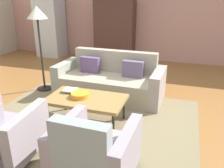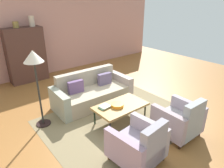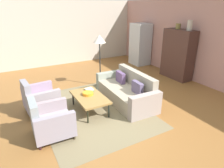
{
  "view_description": "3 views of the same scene",
  "coord_description": "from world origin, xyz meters",
  "px_view_note": "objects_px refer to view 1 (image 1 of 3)",
  "views": [
    {
      "loc": [
        1.15,
        -3.46,
        1.88
      ],
      "look_at": [
        0.04,
        -0.07,
        0.54
      ],
      "focal_mm": 37.32,
      "sensor_mm": 36.0,
      "label": 1
    },
    {
      "loc": [
        -2.95,
        -3.46,
        2.68
      ],
      "look_at": [
        -0.18,
        -0.08,
        0.8
      ],
      "focal_mm": 32.44,
      "sensor_mm": 36.0,
      "label": 2
    },
    {
      "loc": [
        4.05,
        -2.2,
        2.63
      ],
      "look_at": [
        0.01,
        0.05,
        0.75
      ],
      "focal_mm": 31.55,
      "sensor_mm": 36.0,
      "label": 3
    }
  ],
  "objects_px": {
    "fruit_bowl": "(80,95)",
    "floor_lamp": "(38,21)",
    "armchair_left": "(0,136)",
    "refrigerator": "(51,28)",
    "book_stack": "(70,90)",
    "armchair_right": "(93,156)",
    "coffee_table": "(86,100)",
    "cabinet": "(115,31)",
    "couch": "(111,81)"
  },
  "relations": [
    {
      "from": "armchair_left",
      "to": "armchair_right",
      "type": "relative_size",
      "value": 1.0
    },
    {
      "from": "fruit_bowl",
      "to": "floor_lamp",
      "type": "relative_size",
      "value": 0.17
    },
    {
      "from": "floor_lamp",
      "to": "cabinet",
      "type": "bearing_deg",
      "value": 76.69
    },
    {
      "from": "armchair_left",
      "to": "fruit_bowl",
      "type": "height_order",
      "value": "armchair_left"
    },
    {
      "from": "coffee_table",
      "to": "floor_lamp",
      "type": "distance_m",
      "value": 2.06
    },
    {
      "from": "fruit_bowl",
      "to": "armchair_left",
      "type": "bearing_deg",
      "value": -113.02
    },
    {
      "from": "refrigerator",
      "to": "fruit_bowl",
      "type": "bearing_deg",
      "value": -53.05
    },
    {
      "from": "book_stack",
      "to": "cabinet",
      "type": "xyz_separation_m",
      "value": [
        -0.42,
        3.75,
        0.46
      ]
    },
    {
      "from": "cabinet",
      "to": "armchair_right",
      "type": "bearing_deg",
      "value": -74.92
    },
    {
      "from": "floor_lamp",
      "to": "book_stack",
      "type": "bearing_deg",
      "value": -38.42
    },
    {
      "from": "coffee_table",
      "to": "fruit_bowl",
      "type": "distance_m",
      "value": 0.12
    },
    {
      "from": "armchair_right",
      "to": "book_stack",
      "type": "xyz_separation_m",
      "value": [
        -0.94,
        1.31,
        0.1
      ]
    },
    {
      "from": "book_stack",
      "to": "floor_lamp",
      "type": "xyz_separation_m",
      "value": [
        -1.1,
        0.87,
        1.0
      ]
    },
    {
      "from": "coffee_table",
      "to": "cabinet",
      "type": "height_order",
      "value": "cabinet"
    },
    {
      "from": "book_stack",
      "to": "cabinet",
      "type": "height_order",
      "value": "cabinet"
    },
    {
      "from": "couch",
      "to": "cabinet",
      "type": "relative_size",
      "value": 1.18
    },
    {
      "from": "cabinet",
      "to": "refrigerator",
      "type": "distance_m",
      "value": 2.19
    },
    {
      "from": "coffee_table",
      "to": "armchair_right",
      "type": "bearing_deg",
      "value": -62.85
    },
    {
      "from": "coffee_table",
      "to": "book_stack",
      "type": "height_order",
      "value": "book_stack"
    },
    {
      "from": "coffee_table",
      "to": "fruit_bowl",
      "type": "xyz_separation_m",
      "value": [
        -0.1,
        0.0,
        0.07
      ]
    },
    {
      "from": "armchair_right",
      "to": "refrigerator",
      "type": "distance_m",
      "value": 6.12
    },
    {
      "from": "armchair_left",
      "to": "cabinet",
      "type": "relative_size",
      "value": 0.49
    },
    {
      "from": "armchair_right",
      "to": "book_stack",
      "type": "bearing_deg",
      "value": 127.32
    },
    {
      "from": "couch",
      "to": "fruit_bowl",
      "type": "xyz_separation_m",
      "value": [
        -0.1,
        -1.19,
        0.17
      ]
    },
    {
      "from": "couch",
      "to": "fruit_bowl",
      "type": "height_order",
      "value": "couch"
    },
    {
      "from": "cabinet",
      "to": "floor_lamp",
      "type": "relative_size",
      "value": 1.05
    },
    {
      "from": "armchair_right",
      "to": "coffee_table",
      "type": "bearing_deg",
      "value": 118.66
    },
    {
      "from": "couch",
      "to": "refrigerator",
      "type": "height_order",
      "value": "refrigerator"
    },
    {
      "from": "armchair_right",
      "to": "floor_lamp",
      "type": "distance_m",
      "value": 3.19
    },
    {
      "from": "armchair_right",
      "to": "book_stack",
      "type": "distance_m",
      "value": 1.62
    },
    {
      "from": "book_stack",
      "to": "coffee_table",
      "type": "bearing_deg",
      "value": -22.22
    },
    {
      "from": "armchair_left",
      "to": "couch",
      "type": "bearing_deg",
      "value": 70.79
    },
    {
      "from": "couch",
      "to": "armchair_left",
      "type": "relative_size",
      "value": 2.42
    },
    {
      "from": "book_stack",
      "to": "armchair_right",
      "type": "bearing_deg",
      "value": -54.19
    },
    {
      "from": "armchair_left",
      "to": "refrigerator",
      "type": "xyz_separation_m",
      "value": [
        -2.35,
        4.95,
        0.58
      ]
    },
    {
      "from": "fruit_bowl",
      "to": "floor_lamp",
      "type": "distance_m",
      "value": 1.95
    },
    {
      "from": "fruit_bowl",
      "to": "book_stack",
      "type": "bearing_deg",
      "value": 150.2
    },
    {
      "from": "armchair_left",
      "to": "floor_lamp",
      "type": "relative_size",
      "value": 0.51
    },
    {
      "from": "refrigerator",
      "to": "floor_lamp",
      "type": "distance_m",
      "value": 3.2
    },
    {
      "from": "fruit_bowl",
      "to": "armchair_right",
      "type": "bearing_deg",
      "value": -59.13
    },
    {
      "from": "armchair_left",
      "to": "armchair_right",
      "type": "distance_m",
      "value": 1.19
    },
    {
      "from": "armchair_left",
      "to": "fruit_bowl",
      "type": "bearing_deg",
      "value": 62.01
    },
    {
      "from": "armchair_left",
      "to": "floor_lamp",
      "type": "height_order",
      "value": "floor_lamp"
    },
    {
      "from": "couch",
      "to": "floor_lamp",
      "type": "relative_size",
      "value": 1.24
    },
    {
      "from": "floor_lamp",
      "to": "armchair_left",
      "type": "bearing_deg",
      "value": -68.66
    },
    {
      "from": "fruit_bowl",
      "to": "refrigerator",
      "type": "distance_m",
      "value": 4.76
    },
    {
      "from": "armchair_left",
      "to": "armchair_right",
      "type": "bearing_deg",
      "value": -4.98
    },
    {
      "from": "floor_lamp",
      "to": "armchair_right",
      "type": "bearing_deg",
      "value": -46.85
    },
    {
      "from": "fruit_bowl",
      "to": "book_stack",
      "type": "height_order",
      "value": "fruit_bowl"
    },
    {
      "from": "book_stack",
      "to": "cabinet",
      "type": "relative_size",
      "value": 0.16
    }
  ]
}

